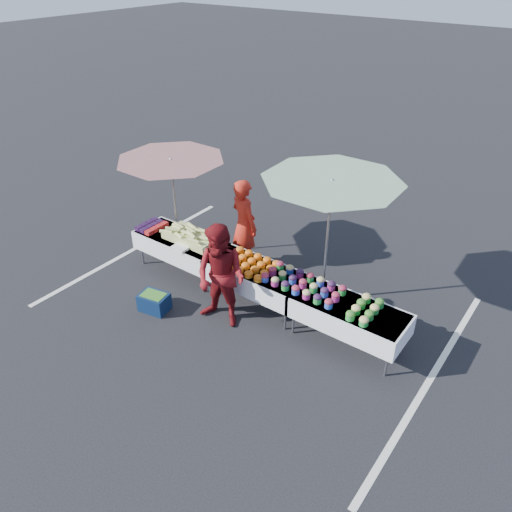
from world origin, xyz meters
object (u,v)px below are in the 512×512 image
Objects in this scene: table_center at (256,276)px; table_right at (348,315)px; storage_bin at (154,302)px; customer at (221,277)px; table_left at (181,245)px; vendor at (244,225)px; umbrella_right at (331,192)px; umbrella_left at (171,168)px.

table_center is 1.00× the size of table_right.
storage_bin is at bearing -158.80° from table_right.
customer is at bearing -159.00° from table_right.
table_left is 3.35× the size of storage_bin.
vendor is at bearing 67.92° from storage_bin.
table_center is 0.61× the size of umbrella_right.
vendor reaches higher than table_center.
storage_bin is (-1.33, -1.21, -0.42)m from table_center.
vendor is 3.36× the size of storage_bin.
umbrella_right is (2.71, 0.80, 1.57)m from table_left.
vendor is at bearing 162.56° from table_right.
customer is 1.47m from storage_bin.
table_right is 1.01× the size of customer.
table_center is 1.80m from table_right.
storage_bin is (-0.42, -2.07, -0.77)m from vendor.
umbrella_left is at bearing -172.85° from umbrella_right.
table_right reaches higher than storage_bin.
table_left is 1.84m from customer.
customer is 3.31× the size of storage_bin.
table_right is 0.69× the size of umbrella_left.
vendor is 1.77m from customer.
vendor is 1.75m from umbrella_left.
umbrella_right is at bearing 7.15° from umbrella_left.
customer is at bearing -101.61° from table_center.
table_left is at bearing 100.53° from storage_bin.
table_center is (1.80, 0.00, 0.00)m from table_left.
table_left is 0.69× the size of umbrella_left.
table_left is 1.80m from table_center.
umbrella_left is at bearing 37.44° from vendor.
umbrella_left reaches higher than table_left.
umbrella_right is 3.60m from storage_bin.
table_right is 1.97m from umbrella_right.
umbrella_right is at bearing 41.44° from table_center.
table_center is at bearing -9.94° from umbrella_left.
table_left is at bearing -163.53° from umbrella_right.
vendor is (-2.71, 0.85, 0.35)m from table_right.
table_left is 0.61× the size of umbrella_right.
umbrella_left reaches higher than customer.
umbrella_left reaches higher than vendor.
table_left reaches higher than storage_bin.
umbrella_right reaches higher than table_right.
table_right is 2.86m from vendor.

